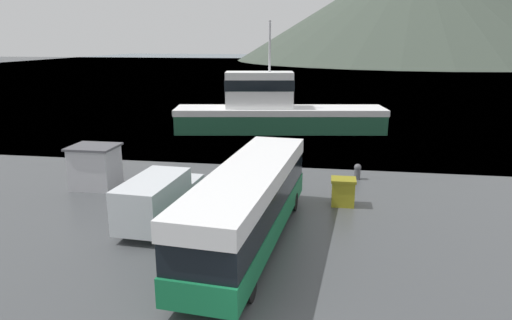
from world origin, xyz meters
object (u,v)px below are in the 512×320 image
fishing_boat (275,110)px  storage_bin (343,192)px  dock_kiosk (95,166)px  delivery_van (159,197)px  small_boat (303,117)px  tour_bus (250,201)px

fishing_boat → storage_bin: 19.69m
dock_kiosk → storage_bin: bearing=-3.0°
delivery_van → fishing_boat: fishing_boat is taller
fishing_boat → dock_kiosk: (-8.10, -18.06, -0.72)m
fishing_boat → small_boat: fishing_boat is taller
tour_bus → storage_bin: size_ratio=8.67×
fishing_boat → dock_kiosk: bearing=-33.1°
tour_bus → fishing_boat: size_ratio=0.63×
fishing_boat → storage_bin: size_ratio=13.78×
delivery_van → storage_bin: bearing=27.1°
tour_bus → dock_kiosk: size_ratio=4.75×
storage_bin → fishing_boat: bearing=107.1°
storage_bin → small_boat: 24.80m
delivery_van → small_boat: bearing=83.8°
small_boat → tour_bus: bearing=-109.4°
tour_bus → storage_bin: bearing=58.2°
fishing_boat → storage_bin: bearing=8.1°
tour_bus → fishing_boat: fishing_boat is taller
tour_bus → dock_kiosk: (-9.95, 5.93, -0.60)m
delivery_van → dock_kiosk: 6.99m
delivery_van → small_boat: delivery_van is taller
storage_bin → dock_kiosk: size_ratio=0.55×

